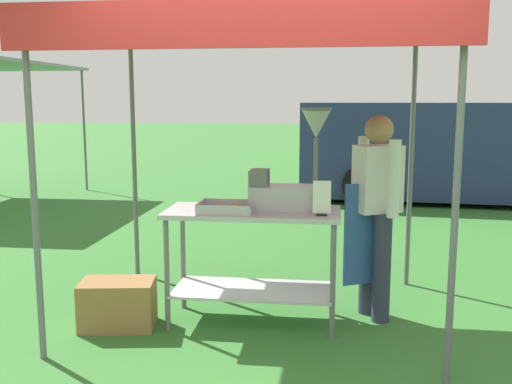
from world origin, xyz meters
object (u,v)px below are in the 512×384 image
Objects in this scene: donut_tray at (226,209)px; vendor at (376,206)px; van_navy at (467,150)px; donut_cart at (253,241)px; stall_canopy at (254,34)px; donut_fryer at (292,177)px; supply_crate at (118,304)px; menu_sign at (322,201)px.

vendor is at bearing 15.70° from donut_tray.
donut_tray is 6.92m from van_navy.
donut_cart is at bearing -115.65° from van_navy.
donut_tray is at bearing -135.25° from stall_canopy.
donut_fryer reaches higher than vendor.
supply_crate is (-1.95, -0.46, -0.72)m from vendor.
vendor reaches higher than donut_tray.
stall_canopy is 1.10m from donut_fryer.
stall_canopy is 6.88× the size of donut_tray.
menu_sign is at bearing 2.94° from supply_crate.
van_navy reaches higher than supply_crate.
donut_fryer is at bearing 134.99° from menu_sign.
donut_fryer is 0.71m from vendor.
donut_tray is 0.26× the size of vendor.
donut_cart is 3.23× the size of donut_tray.
donut_fryer is 0.48× the size of vendor.
donut_cart is 0.65m from menu_sign.
donut_tray is 0.72m from menu_sign.
vendor is at bearing 13.20° from supply_crate.
van_navy reaches higher than donut_cart.
supply_crate is at bearing -177.06° from menu_sign.
supply_crate is at bearing -162.10° from stall_canopy.
stall_canopy is 1.32m from donut_tray.
donut_fryer is at bearing 20.02° from donut_tray.
van_navy reaches higher than donut_fryer.
vendor reaches higher than donut_cart.
donut_tray is (-0.19, -0.09, 0.27)m from donut_cart.
donut_fryer is at bearing -167.58° from vendor.
menu_sign is (0.24, -0.24, -0.14)m from donut_fryer.
menu_sign is 0.16× the size of vendor.
donut_fryer reaches higher than donut_tray.
donut_cart is 2.22× the size of supply_crate.
supply_crate is at bearing -121.91° from van_navy.
donut_fryer is at bearing 13.59° from supply_crate.
menu_sign is (0.71, -0.06, 0.09)m from donut_tray.
vendor is (0.65, 0.14, -0.24)m from donut_fryer.
van_navy is at bearing 68.96° from menu_sign.
supply_crate is (-1.01, -0.33, -2.02)m from stall_canopy.
donut_cart is at bearing -166.26° from vendor.
stall_canopy is 1.76× the size of vendor.
van_navy is (2.93, 6.09, 0.23)m from donut_cart.
donut_tray is 0.07× the size of van_navy.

